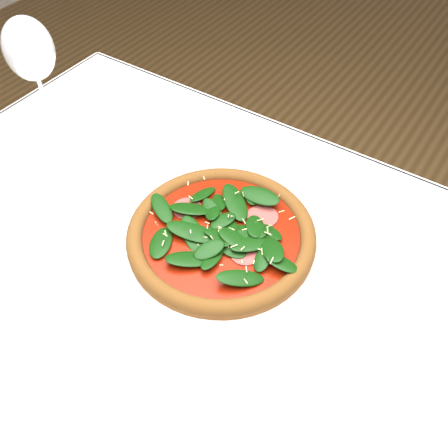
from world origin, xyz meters
The scene contains 5 objects.
ground centered at (0.00, 0.00, 0.00)m, with size 6.00×6.00×0.00m, color brown.
dining_table centered at (0.00, 0.00, 0.65)m, with size 1.21×0.81×0.75m.
plate centered at (-0.01, 0.07, 0.76)m, with size 0.35×0.35×0.01m.
pizza centered at (-0.01, 0.07, 0.78)m, with size 0.39×0.39×0.04m.
wine_glass centered at (-0.48, 0.14, 0.91)m, with size 0.09×0.09×0.22m.
Camera 1 is at (0.27, -0.35, 1.37)m, focal length 40.00 mm.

